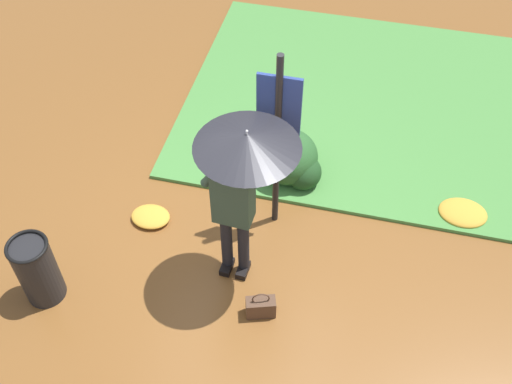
{
  "coord_description": "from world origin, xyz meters",
  "views": [
    {
      "loc": [
        1.09,
        -3.77,
        5.64
      ],
      "look_at": [
        0.11,
        0.34,
        0.85
      ],
      "focal_mm": 43.87,
      "sensor_mm": 36.0,
      "label": 1
    }
  ],
  "objects_px": {
    "person_with_umbrella": "(241,170)",
    "handbag": "(261,307)",
    "info_sign_post": "(278,126)",
    "trash_bin": "(37,270)"
  },
  "relations": [
    {
      "from": "person_with_umbrella",
      "to": "handbag",
      "type": "bearing_deg",
      "value": -58.44
    },
    {
      "from": "info_sign_post",
      "to": "trash_bin",
      "type": "distance_m",
      "value": 2.82
    },
    {
      "from": "trash_bin",
      "to": "person_with_umbrella",
      "type": "bearing_deg",
      "value": 22.11
    },
    {
      "from": "info_sign_post",
      "to": "person_with_umbrella",
      "type": "bearing_deg",
      "value": -103.47
    },
    {
      "from": "person_with_umbrella",
      "to": "handbag",
      "type": "relative_size",
      "value": 5.53
    },
    {
      "from": "info_sign_post",
      "to": "handbag",
      "type": "distance_m",
      "value": 1.84
    },
    {
      "from": "person_with_umbrella",
      "to": "trash_bin",
      "type": "xyz_separation_m",
      "value": [
        -1.93,
        -0.78,
        -1.13
      ]
    },
    {
      "from": "info_sign_post",
      "to": "trash_bin",
      "type": "height_order",
      "value": "info_sign_post"
    },
    {
      "from": "info_sign_post",
      "to": "trash_bin",
      "type": "relative_size",
      "value": 2.76
    },
    {
      "from": "handbag",
      "to": "person_with_umbrella",
      "type": "bearing_deg",
      "value": 121.56
    }
  ]
}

